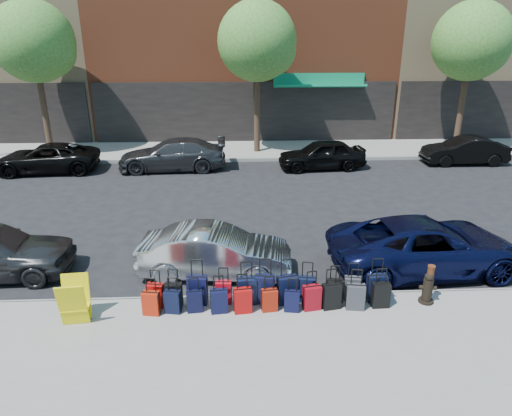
{
  "coord_description": "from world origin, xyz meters",
  "views": [
    {
      "loc": [
        -0.62,
        -13.66,
        5.83
      ],
      "look_at": [
        -0.06,
        -1.5,
        1.18
      ],
      "focal_mm": 32.0,
      "sensor_mm": 36.0,
      "label": 1
    }
  ],
  "objects_px": {
    "car_far_1": "(172,155)",
    "suitcase_front_5": "(265,289)",
    "bollard": "(429,283)",
    "display_rack": "(75,301)",
    "car_far_2": "(322,154)",
    "tree_right": "(474,43)",
    "car_near_1": "(215,252)",
    "car_near_2": "(426,245)",
    "fire_hydrant": "(428,289)",
    "car_far_0": "(46,158)",
    "car_far_3": "(464,151)",
    "tree_left": "(37,44)",
    "tree_center": "(260,43)"
  },
  "relations": [
    {
      "from": "car_far_0",
      "to": "car_far_3",
      "type": "distance_m",
      "value": 19.39
    },
    {
      "from": "car_far_3",
      "to": "tree_right",
      "type": "bearing_deg",
      "value": 160.61
    },
    {
      "from": "tree_left",
      "to": "fire_hydrant",
      "type": "bearing_deg",
      "value": -46.97
    },
    {
      "from": "tree_left",
      "to": "display_rack",
      "type": "distance_m",
      "value": 16.66
    },
    {
      "from": "fire_hydrant",
      "to": "display_rack",
      "type": "distance_m",
      "value": 7.66
    },
    {
      "from": "display_rack",
      "to": "car_far_3",
      "type": "bearing_deg",
      "value": 35.39
    },
    {
      "from": "tree_left",
      "to": "car_near_1",
      "type": "bearing_deg",
      "value": -55.63
    },
    {
      "from": "fire_hydrant",
      "to": "car_near_1",
      "type": "distance_m",
      "value": 5.13
    },
    {
      "from": "suitcase_front_5",
      "to": "car_far_2",
      "type": "distance_m",
      "value": 11.83
    },
    {
      "from": "car_far_3",
      "to": "fire_hydrant",
      "type": "bearing_deg",
      "value": -28.55
    },
    {
      "from": "car_far_0",
      "to": "car_far_1",
      "type": "xyz_separation_m",
      "value": [
        5.61,
        0.12,
        0.07
      ]
    },
    {
      "from": "tree_left",
      "to": "car_far_3",
      "type": "height_order",
      "value": "tree_left"
    },
    {
      "from": "fire_hydrant",
      "to": "car_far_3",
      "type": "xyz_separation_m",
      "value": [
        6.64,
        12.03,
        0.15
      ]
    },
    {
      "from": "tree_center",
      "to": "car_far_1",
      "type": "height_order",
      "value": "tree_center"
    },
    {
      "from": "tree_right",
      "to": "fire_hydrant",
      "type": "xyz_separation_m",
      "value": [
        -7.51,
        -14.45,
        -4.92
      ]
    },
    {
      "from": "car_near_1",
      "to": "car_far_2",
      "type": "height_order",
      "value": "car_far_2"
    },
    {
      "from": "suitcase_front_5",
      "to": "car_far_0",
      "type": "height_order",
      "value": "car_far_0"
    },
    {
      "from": "bollard",
      "to": "display_rack",
      "type": "height_order",
      "value": "display_rack"
    },
    {
      "from": "bollard",
      "to": "car_near_1",
      "type": "relative_size",
      "value": 0.24
    },
    {
      "from": "suitcase_front_5",
      "to": "car_far_0",
      "type": "relative_size",
      "value": 0.24
    },
    {
      "from": "tree_center",
      "to": "car_far_0",
      "type": "relative_size",
      "value": 1.6
    },
    {
      "from": "suitcase_front_5",
      "to": "tree_center",
      "type": "bearing_deg",
      "value": 95.6
    },
    {
      "from": "tree_left",
      "to": "suitcase_front_5",
      "type": "xyz_separation_m",
      "value": [
        9.85,
        -14.29,
        -4.93
      ]
    },
    {
      "from": "bollard",
      "to": "car_far_3",
      "type": "relative_size",
      "value": 0.23
    },
    {
      "from": "display_rack",
      "to": "car_far_2",
      "type": "relative_size",
      "value": 0.25
    },
    {
      "from": "suitcase_front_5",
      "to": "car_far_1",
      "type": "xyz_separation_m",
      "value": [
        -3.48,
        11.52,
        0.22
      ]
    },
    {
      "from": "tree_right",
      "to": "bollard",
      "type": "height_order",
      "value": "tree_right"
    },
    {
      "from": "car_far_3",
      "to": "car_near_2",
      "type": "bearing_deg",
      "value": -29.97
    },
    {
      "from": "tree_left",
      "to": "bollard",
      "type": "bearing_deg",
      "value": -46.88
    },
    {
      "from": "display_rack",
      "to": "car_far_2",
      "type": "height_order",
      "value": "car_far_2"
    },
    {
      "from": "tree_left",
      "to": "car_far_1",
      "type": "height_order",
      "value": "tree_left"
    },
    {
      "from": "tree_left",
      "to": "tree_right",
      "type": "relative_size",
      "value": 1.0
    },
    {
      "from": "car_near_2",
      "to": "car_far_2",
      "type": "distance_m",
      "value": 9.78
    },
    {
      "from": "car_far_3",
      "to": "car_near_1",
      "type": "bearing_deg",
      "value": -47.78
    },
    {
      "from": "car_far_1",
      "to": "suitcase_front_5",
      "type": "bearing_deg",
      "value": 14.57
    },
    {
      "from": "bollard",
      "to": "car_far_2",
      "type": "relative_size",
      "value": 0.23
    },
    {
      "from": "car_far_0",
      "to": "car_far_3",
      "type": "relative_size",
      "value": 1.16
    },
    {
      "from": "car_near_2",
      "to": "car_far_1",
      "type": "relative_size",
      "value": 1.03
    },
    {
      "from": "fire_hydrant",
      "to": "bollard",
      "type": "xyz_separation_m",
      "value": [
        0.02,
        0.02,
        0.13
      ]
    },
    {
      "from": "car_far_2",
      "to": "car_near_2",
      "type": "bearing_deg",
      "value": 0.48
    },
    {
      "from": "suitcase_front_5",
      "to": "bollard",
      "type": "distance_m",
      "value": 3.68
    },
    {
      "from": "tree_right",
      "to": "fire_hydrant",
      "type": "relative_size",
      "value": 9.75
    },
    {
      "from": "tree_center",
      "to": "car_far_1",
      "type": "xyz_separation_m",
      "value": [
        -4.14,
        -2.77,
        -4.71
      ]
    },
    {
      "from": "car_far_0",
      "to": "car_far_2",
      "type": "relative_size",
      "value": 1.15
    },
    {
      "from": "display_rack",
      "to": "tree_right",
      "type": "bearing_deg",
      "value": 38.78
    },
    {
      "from": "tree_left",
      "to": "car_far_2",
      "type": "height_order",
      "value": "tree_left"
    },
    {
      "from": "suitcase_front_5",
      "to": "bollard",
      "type": "height_order",
      "value": "suitcase_front_5"
    },
    {
      "from": "bollard",
      "to": "car_far_3",
      "type": "xyz_separation_m",
      "value": [
        6.61,
        12.02,
        0.02
      ]
    },
    {
      "from": "tree_center",
      "to": "suitcase_front_5",
      "type": "xyz_separation_m",
      "value": [
        -0.65,
        -14.29,
        -4.93
      ]
    },
    {
      "from": "suitcase_front_5",
      "to": "car_near_1",
      "type": "xyz_separation_m",
      "value": [
        -1.16,
        1.6,
        0.15
      ]
    }
  ]
}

